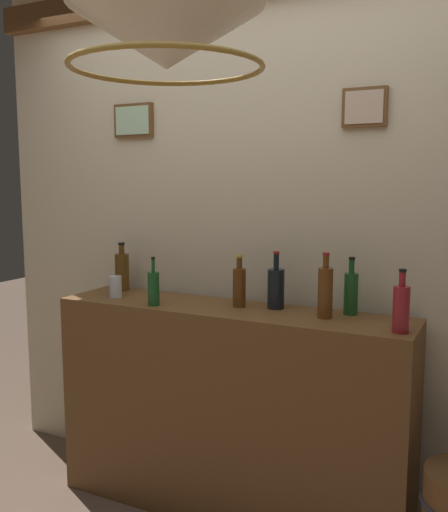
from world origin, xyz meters
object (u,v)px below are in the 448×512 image
Objects in this scene: pendant_lamp at (166,41)px; liquor_bottle_vermouth at (401,308)px; liquor_bottle_tequila at (351,292)px; liquor_bottle_vodka at (276,288)px; liquor_bottle_mezcal at (239,286)px; glass_tumbler_rocks at (115,287)px; liquor_bottle_sherry at (122,271)px; liquor_bottle_amaro at (325,291)px; liquor_bottle_bourbon at (154,288)px.

liquor_bottle_vermouth is at bearing 55.04° from pendant_lamp.
pendant_lamp reaches higher than liquor_bottle_tequila.
liquor_bottle_mezcal is at bearing -164.82° from liquor_bottle_vodka.
pendant_lamp is (-0.31, -1.01, 0.89)m from liquor_bottle_tequila.
liquor_bottle_sherry is at bearing 115.52° from glass_tumbler_rocks.
glass_tumbler_rocks is 0.19× the size of pendant_lamp.
liquor_bottle_mezcal is (-0.76, 0.13, 0.00)m from liquor_bottle_vermouth.
pendant_lamp is at bearing -104.03° from liquor_bottle_amaro.
liquor_bottle_tequila reaches higher than liquor_bottle_mezcal.
pendant_lamp reaches higher than liquor_bottle_bourbon.
pendant_lamp is (0.03, -0.97, 0.89)m from liquor_bottle_vodka.
liquor_bottle_amaro reaches higher than liquor_bottle_sherry.
liquor_bottle_vodka is 1.32m from pendant_lamp.
liquor_bottle_vermouth is 0.44× the size of pendant_lamp.
liquor_bottle_vermouth is 1.02× the size of liquor_bottle_mezcal.
liquor_bottle_bourbon is (-0.38, -0.15, -0.01)m from liquor_bottle_mezcal.
liquor_bottle_vodka is at bearing 15.18° from liquor_bottle_mezcal.
liquor_bottle_sherry reaches higher than glass_tumbler_rocks.
liquor_bottle_mezcal is 0.66m from glass_tumbler_rocks.
liquor_bottle_vermouth is 0.98× the size of liquor_bottle_tequila.
liquor_bottle_vermouth is at bearing -40.32° from liquor_bottle_tequila.
liquor_bottle_vodka is 1.09× the size of liquor_bottle_mezcal.
liquor_bottle_bourbon is at bearing -164.98° from liquor_bottle_tequila.
liquor_bottle_mezcal is (-0.17, -0.05, 0.00)m from liquor_bottle_vodka.
liquor_bottle_amaro reaches higher than liquor_bottle_vermouth.
liquor_bottle_bourbon is 0.41× the size of pendant_lamp.
liquor_bottle_mezcal is at bearing -170.68° from liquor_bottle_tequila.
liquor_bottle_sherry is at bearing 147.28° from liquor_bottle_bourbon.
liquor_bottle_bourbon is (-1.13, -0.03, -0.01)m from liquor_bottle_vermouth.
glass_tumbler_rocks is (-0.65, -0.09, -0.04)m from liquor_bottle_mezcal.
pendant_lamp is at bearing -106.92° from liquor_bottle_tequila.
liquor_bottle_mezcal is 0.42m from liquor_bottle_amaro.
liquor_bottle_sherry is (-0.35, 0.23, 0.02)m from liquor_bottle_bourbon.
liquor_bottle_vermouth is 1.32m from pendant_lamp.
liquor_bottle_sherry is 0.18m from glass_tumbler_rocks.
liquor_bottle_vodka is 1.04× the size of liquor_bottle_tequila.
liquor_bottle_tequila is at bearing 73.08° from pendant_lamp.
liquor_bottle_amaro reaches higher than liquor_bottle_mezcal.
liquor_bottle_sherry is (-1.49, 0.20, 0.01)m from liquor_bottle_vermouth.
glass_tumbler_rocks is (-1.41, 0.04, -0.04)m from liquor_bottle_vermouth.
liquor_bottle_vodka is at bearing 163.62° from liquor_bottle_amaro.
liquor_bottle_mezcal is 1.06× the size of liquor_bottle_bourbon.
liquor_bottle_tequila is 0.92m from liquor_bottle_bourbon.
liquor_bottle_vermouth reaches higher than glass_tumbler_rocks.
liquor_bottle_tequila is 0.51m from liquor_bottle_mezcal.
pendant_lamp is at bearing -88.03° from liquor_bottle_vodka.
pendant_lamp is (0.85, -0.84, 0.93)m from glass_tumbler_rocks.
liquor_bottle_vermouth is 0.35m from liquor_bottle_amaro.
liquor_bottle_tequila is (0.34, 0.04, 0.00)m from liquor_bottle_vodka.
glass_tumbler_rocks is (-0.28, 0.07, -0.03)m from liquor_bottle_bourbon.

